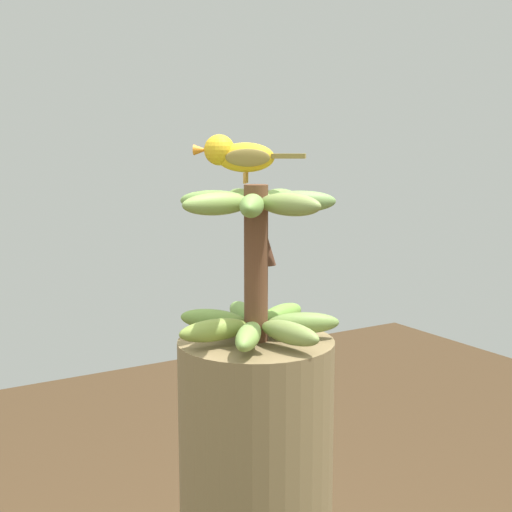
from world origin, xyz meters
The scene contains 2 objects.
banana_bunch centered at (0.00, 0.00, 1.49)m, with size 0.27×0.27×0.25m.
perched_bird centered at (0.00, -0.05, 1.66)m, with size 0.15×0.14×0.08m.
Camera 1 is at (0.58, 0.95, 1.67)m, focal length 49.54 mm.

